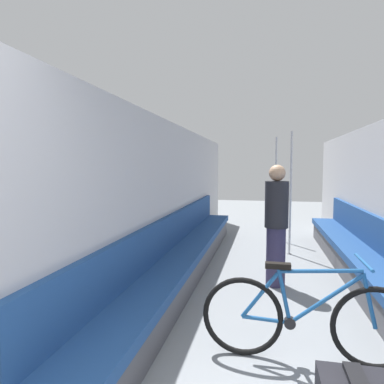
{
  "coord_description": "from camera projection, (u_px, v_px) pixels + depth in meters",
  "views": [
    {
      "loc": [
        -0.11,
        -0.55,
        1.56
      ],
      "look_at": [
        -0.96,
        3.45,
        1.25
      ],
      "focal_mm": 32.0,
      "sensor_mm": 36.0,
      "label": 1
    }
  ],
  "objects": [
    {
      "name": "passenger_standing",
      "position": [
        276.0,
        224.0,
        4.42
      ],
      "size": [
        0.3,
        0.3,
        1.57
      ],
      "rotation": [
        0.0,
        0.0,
        -2.29
      ],
      "color": "#332D4C",
      "rests_on": "ground"
    },
    {
      "name": "wall_left",
      "position": [
        160.0,
        201.0,
        4.54
      ],
      "size": [
        0.1,
        10.76,
        2.18
      ],
      "primitive_type": "cube",
      "color": "#B2B2B7",
      "rests_on": "ground"
    },
    {
      "name": "bicycle",
      "position": [
        306.0,
        319.0,
        2.7
      ],
      "size": [
        1.66,
        0.46,
        0.85
      ],
      "rotation": [
        0.0,
        0.0,
        -0.15
      ],
      "color": "black",
      "rests_on": "ground"
    },
    {
      "name": "grab_pole_near",
      "position": [
        290.0,
        195.0,
        5.99
      ],
      "size": [
        0.08,
        0.08,
        2.16
      ],
      "color": "gray",
      "rests_on": "ground"
    },
    {
      "name": "grab_pole_far",
      "position": [
        276.0,
        190.0,
        7.2
      ],
      "size": [
        0.08,
        0.08,
        2.16
      ],
      "color": "gray",
      "rests_on": "ground"
    },
    {
      "name": "bench_seat_row_left",
      "position": [
        184.0,
        257.0,
        4.78
      ],
      "size": [
        0.5,
        6.42,
        0.88
      ],
      "color": "#4C4C51",
      "rests_on": "ground"
    },
    {
      "name": "bench_seat_row_right",
      "position": [
        370.0,
        268.0,
        4.28
      ],
      "size": [
        0.5,
        6.42,
        0.88
      ],
      "color": "#4C4C51",
      "rests_on": "ground"
    }
  ]
}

